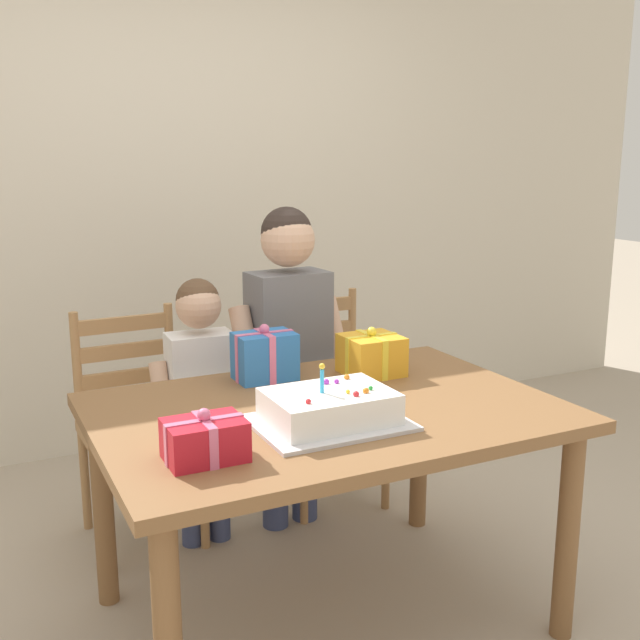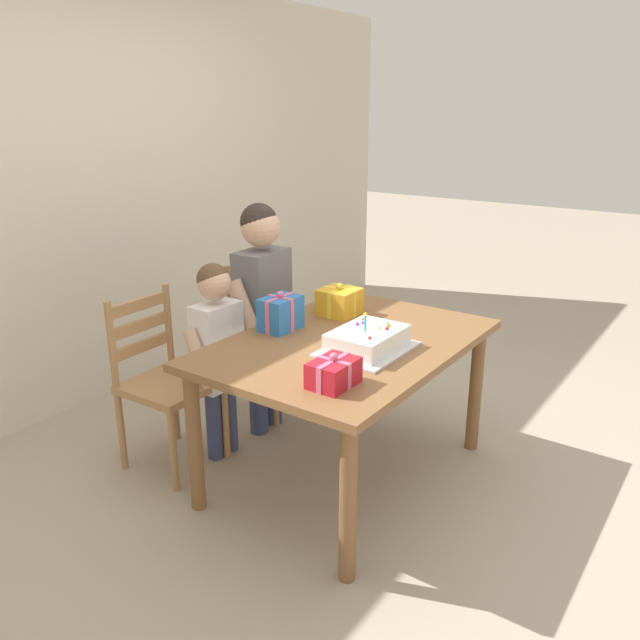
{
  "view_description": "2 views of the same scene",
  "coord_description": "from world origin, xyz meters",
  "px_view_note": "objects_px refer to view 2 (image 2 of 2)",
  "views": [
    {
      "loc": [
        -1.02,
        -2.02,
        1.52
      ],
      "look_at": [
        0.02,
        0.08,
        1.01
      ],
      "focal_mm": 42.28,
      "sensor_mm": 36.0,
      "label": 1
    },
    {
      "loc": [
        -2.43,
        -1.55,
        1.81
      ],
      "look_at": [
        -0.13,
        0.08,
        0.87
      ],
      "focal_mm": 35.74,
      "sensor_mm": 36.0,
      "label": 2
    }
  ],
  "objects_px": {
    "birthday_cake": "(367,341)",
    "gift_box_red_large": "(339,302)",
    "child_younger": "(218,342)",
    "child_older": "(263,297)",
    "dining_table": "(348,358)",
    "gift_box_beside_cake": "(281,313)",
    "chair_left": "(165,380)",
    "gift_box_corner_small": "(334,373)",
    "chair_right": "(269,335)"
  },
  "relations": [
    {
      "from": "dining_table",
      "to": "gift_box_beside_cake",
      "type": "distance_m",
      "value": 0.41
    },
    {
      "from": "chair_right",
      "to": "birthday_cake",
      "type": "bearing_deg",
      "value": -116.11
    },
    {
      "from": "gift_box_red_large",
      "to": "chair_left",
      "type": "relative_size",
      "value": 0.22
    },
    {
      "from": "dining_table",
      "to": "child_older",
      "type": "xyz_separation_m",
      "value": [
        0.17,
        0.67,
        0.15
      ]
    },
    {
      "from": "gift_box_corner_small",
      "to": "dining_table",
      "type": "bearing_deg",
      "value": 26.58
    },
    {
      "from": "birthday_cake",
      "to": "chair_left",
      "type": "height_order",
      "value": "birthday_cake"
    },
    {
      "from": "birthday_cake",
      "to": "gift_box_red_large",
      "type": "height_order",
      "value": "birthday_cake"
    },
    {
      "from": "chair_right",
      "to": "child_younger",
      "type": "height_order",
      "value": "child_younger"
    },
    {
      "from": "dining_table",
      "to": "child_younger",
      "type": "xyz_separation_m",
      "value": [
        -0.2,
        0.67,
        -0.0
      ]
    },
    {
      "from": "gift_box_red_large",
      "to": "dining_table",
      "type": "bearing_deg",
      "value": -140.51
    },
    {
      "from": "gift_box_corner_small",
      "to": "child_younger",
      "type": "distance_m",
      "value": 0.96
    },
    {
      "from": "gift_box_corner_small",
      "to": "gift_box_red_large",
      "type": "bearing_deg",
      "value": 32.1
    },
    {
      "from": "child_older",
      "to": "child_younger",
      "type": "bearing_deg",
      "value": 179.91
    },
    {
      "from": "gift_box_beside_cake",
      "to": "chair_right",
      "type": "xyz_separation_m",
      "value": [
        0.49,
        0.49,
        -0.36
      ]
    },
    {
      "from": "dining_table",
      "to": "gift_box_beside_cake",
      "type": "height_order",
      "value": "gift_box_beside_cake"
    },
    {
      "from": "gift_box_corner_small",
      "to": "child_younger",
      "type": "xyz_separation_m",
      "value": [
        0.27,
        0.91,
        -0.15
      ]
    },
    {
      "from": "gift_box_beside_cake",
      "to": "gift_box_corner_small",
      "type": "xyz_separation_m",
      "value": [
        -0.41,
        -0.6,
        -0.03
      ]
    },
    {
      "from": "chair_right",
      "to": "child_younger",
      "type": "xyz_separation_m",
      "value": [
        -0.63,
        -0.18,
        0.18
      ]
    },
    {
      "from": "birthday_cake",
      "to": "gift_box_red_large",
      "type": "xyz_separation_m",
      "value": [
        0.37,
        0.4,
        0.02
      ]
    },
    {
      "from": "child_older",
      "to": "child_younger",
      "type": "xyz_separation_m",
      "value": [
        -0.37,
        0.0,
        -0.16
      ]
    },
    {
      "from": "birthday_cake",
      "to": "gift_box_red_large",
      "type": "distance_m",
      "value": 0.55
    },
    {
      "from": "dining_table",
      "to": "birthday_cake",
      "type": "xyz_separation_m",
      "value": [
        -0.07,
        -0.15,
        0.14
      ]
    },
    {
      "from": "chair_left",
      "to": "child_older",
      "type": "distance_m",
      "value": 0.7
    },
    {
      "from": "gift_box_corner_small",
      "to": "chair_left",
      "type": "bearing_deg",
      "value": 87.17
    },
    {
      "from": "gift_box_corner_small",
      "to": "child_younger",
      "type": "bearing_deg",
      "value": 73.43
    },
    {
      "from": "birthday_cake",
      "to": "gift_box_corner_small",
      "type": "relative_size",
      "value": 2.09
    },
    {
      "from": "birthday_cake",
      "to": "child_older",
      "type": "height_order",
      "value": "child_older"
    },
    {
      "from": "gift_box_red_large",
      "to": "child_younger",
      "type": "distance_m",
      "value": 0.68
    },
    {
      "from": "dining_table",
      "to": "gift_box_beside_cake",
      "type": "xyz_separation_m",
      "value": [
        -0.06,
        0.36,
        0.18
      ]
    },
    {
      "from": "dining_table",
      "to": "child_older",
      "type": "distance_m",
      "value": 0.71
    },
    {
      "from": "gift_box_beside_cake",
      "to": "birthday_cake",
      "type": "bearing_deg",
      "value": -90.42
    },
    {
      "from": "gift_box_beside_cake",
      "to": "child_younger",
      "type": "distance_m",
      "value": 0.39
    },
    {
      "from": "gift_box_red_large",
      "to": "gift_box_beside_cake",
      "type": "height_order",
      "value": "gift_box_beside_cake"
    },
    {
      "from": "birthday_cake",
      "to": "child_younger",
      "type": "relative_size",
      "value": 0.41
    },
    {
      "from": "dining_table",
      "to": "chair_right",
      "type": "distance_m",
      "value": 0.97
    },
    {
      "from": "child_older",
      "to": "child_younger",
      "type": "relative_size",
      "value": 1.24
    },
    {
      "from": "gift_box_red_large",
      "to": "chair_left",
      "type": "bearing_deg",
      "value": 140.46
    },
    {
      "from": "gift_box_red_large",
      "to": "chair_right",
      "type": "height_order",
      "value": "same"
    },
    {
      "from": "chair_right",
      "to": "child_younger",
      "type": "bearing_deg",
      "value": -163.92
    },
    {
      "from": "child_older",
      "to": "gift_box_beside_cake",
      "type": "bearing_deg",
      "value": -126.54
    },
    {
      "from": "gift_box_red_large",
      "to": "child_older",
      "type": "distance_m",
      "value": 0.44
    },
    {
      "from": "gift_box_beside_cake",
      "to": "chair_right",
      "type": "height_order",
      "value": "gift_box_beside_cake"
    },
    {
      "from": "gift_box_beside_cake",
      "to": "gift_box_corner_small",
      "type": "relative_size",
      "value": 1.01
    },
    {
      "from": "gift_box_beside_cake",
      "to": "chair_left",
      "type": "relative_size",
      "value": 0.23
    },
    {
      "from": "gift_box_corner_small",
      "to": "child_older",
      "type": "height_order",
      "value": "child_older"
    },
    {
      "from": "gift_box_red_large",
      "to": "gift_box_corner_small",
      "type": "distance_m",
      "value": 0.92
    },
    {
      "from": "dining_table",
      "to": "chair_left",
      "type": "distance_m",
      "value": 0.97
    },
    {
      "from": "birthday_cake",
      "to": "gift_box_corner_small",
      "type": "distance_m",
      "value": 0.42
    },
    {
      "from": "dining_table",
      "to": "chair_left",
      "type": "height_order",
      "value": "chair_left"
    },
    {
      "from": "birthday_cake",
      "to": "gift_box_beside_cake",
      "type": "relative_size",
      "value": 2.07
    }
  ]
}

